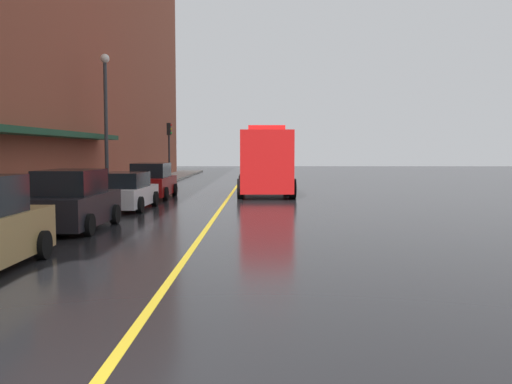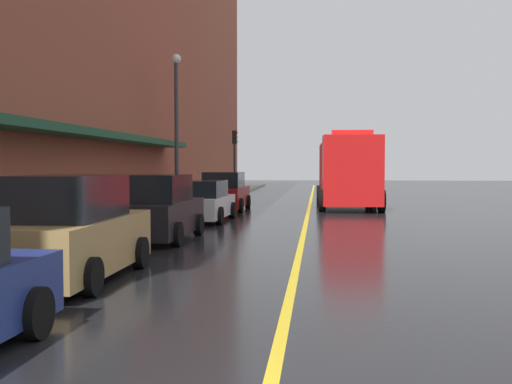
# 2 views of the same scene
# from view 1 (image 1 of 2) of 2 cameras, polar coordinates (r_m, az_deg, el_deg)

# --- Properties ---
(ground_plane) EXTENTS (112.00, 112.00, 0.00)m
(ground_plane) POSITION_cam_1_polar(r_m,az_deg,el_deg) (29.42, -2.72, -0.50)
(ground_plane) COLOR black
(sidewalk_left) EXTENTS (2.40, 70.00, 0.15)m
(sidewalk_left) POSITION_cam_1_polar(r_m,az_deg,el_deg) (30.41, -14.46, -0.33)
(sidewalk_left) COLOR #ADA8A0
(sidewalk_left) RESTS_ON ground
(lane_center_stripe) EXTENTS (0.16, 70.00, 0.01)m
(lane_center_stripe) POSITION_cam_1_polar(r_m,az_deg,el_deg) (29.42, -2.72, -0.49)
(lane_center_stripe) COLOR gold
(lane_center_stripe) RESTS_ON ground
(parked_car_2) EXTENTS (2.04, 4.30, 1.84)m
(parked_car_2) POSITION_cam_1_polar(r_m,az_deg,el_deg) (18.14, -17.86, -0.95)
(parked_car_2) COLOR black
(parked_car_2) RESTS_ON ground
(parked_car_3) EXTENTS (2.09, 4.42, 1.53)m
(parked_car_3) POSITION_cam_1_polar(r_m,az_deg,el_deg) (23.78, -12.95, 0.02)
(parked_car_3) COLOR silver
(parked_car_3) RESTS_ON ground
(parked_car_4) EXTENTS (2.05, 4.46, 1.77)m
(parked_car_4) POSITION_cam_1_polar(r_m,az_deg,el_deg) (29.24, -10.39, 1.03)
(parked_car_4) COLOR maroon
(parked_car_4) RESTS_ON ground
(fire_truck) EXTENTS (3.06, 8.09, 3.64)m
(fire_truck) POSITION_cam_1_polar(r_m,az_deg,el_deg) (31.06, 0.93, 2.96)
(fire_truck) COLOR red
(fire_truck) RESTS_ON ground
(parking_meter_0) EXTENTS (0.14, 0.18, 1.33)m
(parking_meter_0) POSITION_cam_1_polar(r_m,az_deg,el_deg) (20.10, -19.96, 0.08)
(parking_meter_0) COLOR #4C4C51
(parking_meter_0) RESTS_ON sidewalk_left
(parking_meter_1) EXTENTS (0.14, 0.18, 1.33)m
(parking_meter_1) POSITION_cam_1_polar(r_m,az_deg,el_deg) (20.20, -19.86, 0.10)
(parking_meter_1) COLOR #4C4C51
(parking_meter_1) RESTS_ON sidewalk_left
(street_lamp_left) EXTENTS (0.44, 0.44, 6.94)m
(street_lamp_left) POSITION_cam_1_polar(r_m,az_deg,el_deg) (29.01, -14.84, 8.00)
(street_lamp_left) COLOR #33383D
(street_lamp_left) RESTS_ON sidewalk_left
(traffic_light_near) EXTENTS (0.38, 0.36, 4.30)m
(traffic_light_near) POSITION_cam_1_polar(r_m,az_deg,el_deg) (43.28, -8.71, 5.15)
(traffic_light_near) COLOR #232326
(traffic_light_near) RESTS_ON sidewalk_left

